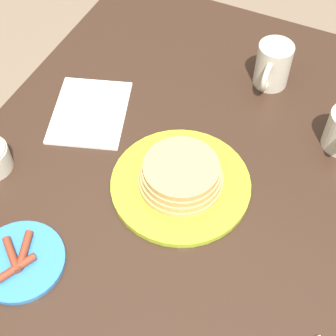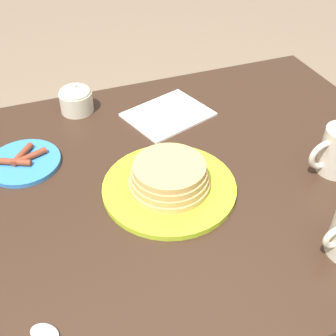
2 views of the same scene
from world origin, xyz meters
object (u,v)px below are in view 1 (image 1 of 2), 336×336
Objects in this scene: napkin at (90,112)px; pancake_plate at (181,179)px; coffee_mug at (273,65)px; side_plate_bacon at (20,260)px.

pancake_plate is at bearing 69.99° from napkin.
coffee_mug is at bearing 128.30° from napkin.
napkin is (0.25, -0.32, -0.05)m from coffee_mug.
pancake_plate is 0.32m from side_plate_bacon.
side_plate_bacon reaches higher than napkin.
napkin is (-0.36, -0.07, -0.00)m from side_plate_bacon.
side_plate_bacon is (0.26, -0.18, -0.02)m from pancake_plate.
side_plate_bacon is 0.36m from napkin.
pancake_plate reaches higher than side_plate_bacon.
coffee_mug reaches higher than side_plate_bacon.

